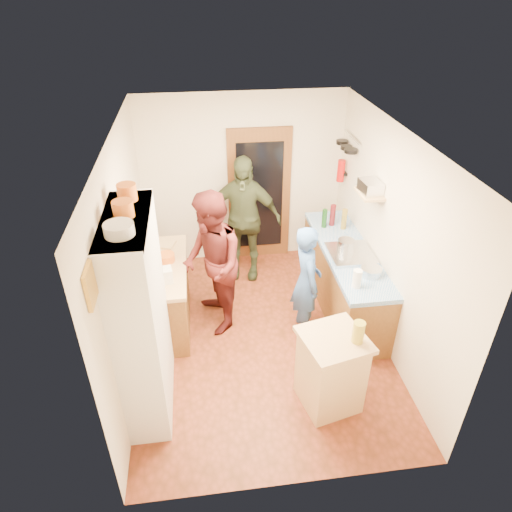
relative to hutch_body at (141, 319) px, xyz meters
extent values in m
cube|color=brown|center=(1.30, 0.80, -1.11)|extent=(3.00, 4.00, 0.02)
cube|color=silver|center=(1.30, 0.80, 1.51)|extent=(3.00, 4.00, 0.02)
cube|color=beige|center=(1.30, 2.81, 0.20)|extent=(3.00, 0.02, 2.60)
cube|color=beige|center=(1.30, -1.21, 0.20)|extent=(3.00, 0.02, 2.60)
cube|color=beige|center=(-0.21, 0.80, 0.20)|extent=(0.02, 4.00, 2.60)
cube|color=beige|center=(2.81, 0.80, 0.20)|extent=(0.02, 4.00, 2.60)
cube|color=brown|center=(1.55, 2.77, -0.05)|extent=(0.95, 0.06, 2.10)
cube|color=black|center=(1.55, 2.74, -0.05)|extent=(0.70, 0.02, 1.70)
cube|color=silver|center=(0.00, 0.00, 0.00)|extent=(0.40, 1.20, 2.20)
cube|color=silver|center=(0.00, 0.00, 1.08)|extent=(0.40, 1.14, 0.04)
cylinder|color=white|center=(0.00, -0.29, 1.15)|extent=(0.24, 0.24, 0.10)
cylinder|color=orange|center=(0.00, 0.03, 1.17)|extent=(0.18, 0.18, 0.14)
cylinder|color=orange|center=(0.00, 0.36, 1.18)|extent=(0.18, 0.18, 0.16)
cube|color=brown|center=(0.10, 1.25, -0.68)|extent=(0.60, 1.40, 0.85)
cube|color=tan|center=(0.10, 1.25, -0.23)|extent=(0.64, 1.44, 0.05)
cube|color=white|center=(0.15, 0.88, -0.11)|extent=(0.26, 0.19, 0.18)
cylinder|color=white|center=(0.05, 1.17, -0.11)|extent=(0.17, 0.17, 0.17)
cylinder|color=orange|center=(0.18, 1.34, -0.15)|extent=(0.27, 0.27, 0.10)
cube|color=tan|center=(0.12, 1.74, -0.19)|extent=(0.35, 0.30, 0.02)
cube|color=brown|center=(2.50, 1.30, -0.68)|extent=(0.60, 2.20, 0.84)
cube|color=#1059B3|center=(2.50, 1.30, -0.23)|extent=(0.62, 2.22, 0.06)
cube|color=silver|center=(2.50, 1.17, -0.18)|extent=(0.55, 0.58, 0.04)
cylinder|color=silver|center=(2.45, 1.25, -0.09)|extent=(0.21, 0.21, 0.14)
cylinder|color=#143F14|center=(2.35, 1.93, -0.06)|extent=(0.08, 0.08, 0.27)
cylinder|color=#591419|center=(2.48, 1.98, -0.05)|extent=(0.08, 0.08, 0.31)
cylinder|color=olive|center=(2.61, 1.86, -0.05)|extent=(0.09, 0.09, 0.30)
cylinder|color=white|center=(2.35, 0.49, -0.09)|extent=(0.11, 0.11, 0.22)
cylinder|color=silver|center=(2.60, 0.70, -0.15)|extent=(0.29, 0.29, 0.10)
cube|color=tan|center=(1.87, -0.32, -0.67)|extent=(0.66, 0.66, 0.86)
cube|color=tan|center=(1.87, -0.32, -0.22)|extent=(0.75, 0.75, 0.05)
cube|color=white|center=(1.80, -0.28, -0.21)|extent=(0.41, 0.35, 0.02)
cylinder|color=#AD9E2D|center=(2.07, -0.39, -0.07)|extent=(0.14, 0.14, 0.23)
cylinder|color=silver|center=(2.76, 2.33, 0.95)|extent=(0.02, 0.65, 0.02)
cylinder|color=black|center=(2.70, 2.15, 0.82)|extent=(0.18, 0.18, 0.05)
cylinder|color=black|center=(2.70, 2.35, 0.80)|extent=(0.16, 0.16, 0.05)
cylinder|color=black|center=(2.70, 2.55, 0.81)|extent=(0.17, 0.17, 0.05)
cube|color=tan|center=(2.67, 1.25, 0.60)|extent=(0.26, 0.42, 0.03)
cube|color=silver|center=(2.67, 1.25, 0.69)|extent=(0.24, 0.32, 0.15)
cube|color=black|center=(2.77, 2.50, 0.35)|extent=(0.06, 0.10, 0.04)
cylinder|color=red|center=(2.71, 2.50, 0.40)|extent=(0.11, 0.11, 0.32)
cube|color=gold|center=(-0.18, -0.75, 0.95)|extent=(0.03, 0.25, 0.30)
imported|color=#355AA0|center=(1.90, 0.86, -0.35)|extent=(0.38, 0.56, 1.50)
imported|color=#491616|center=(0.76, 1.19, -0.17)|extent=(0.85, 1.01, 1.86)
imported|color=#313922|center=(1.25, 2.25, -0.16)|extent=(1.18, 0.71, 1.88)
camera|label=1|loc=(0.65, -3.55, 2.88)|focal=32.00mm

